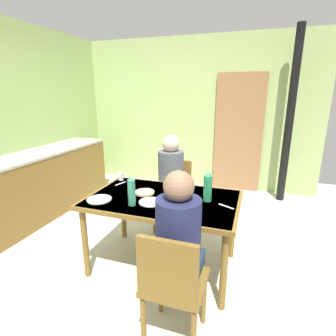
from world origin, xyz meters
The scene contains 22 objects.
ground_plane centered at (0.00, 0.00, 0.00)m, with size 6.35×6.35×0.00m, color #BABBAB.
wall_back centered at (0.00, 2.44, 1.30)m, with size 4.28×0.10×2.61m, color #96AE66.
wall_left centered at (-2.04, 0.61, 1.30)m, with size 0.10×3.66×2.61m, color #95B064.
door_wooden centered at (0.81, 2.36, 1.00)m, with size 0.80×0.05×2.00m, color #8A5F3D.
stove_pipe_column centered at (1.56, 2.09, 1.30)m, with size 0.12×0.12×2.61m, color black.
kitchen_counter centered at (-1.71, 0.51, 0.45)m, with size 0.61×2.31×0.91m.
dining_table centered at (0.33, -0.13, 0.66)m, with size 1.40×0.88×0.73m.
chair_near_diner centered at (0.67, -0.92, 0.50)m, with size 0.40×0.40×0.87m.
chair_far_diner centered at (0.19, 0.67, 0.50)m, with size 0.40×0.40×0.87m.
person_near_diner centered at (0.67, -0.79, 0.78)m, with size 0.30×0.37×0.77m.
person_far_diner centered at (0.19, 0.53, 0.78)m, with size 0.30×0.37×0.77m.
water_bottle_green_near centered at (0.73, -0.06, 0.86)m, with size 0.08×0.08×0.27m.
water_bottle_green_far centered at (0.13, -0.37, 0.86)m, with size 0.07×0.07×0.27m.
dinner_plate_near_left centered at (-0.21, -0.36, 0.74)m, with size 0.22×0.22×0.01m, color white.
dinner_plate_near_right centered at (0.26, -0.27, 0.74)m, with size 0.21×0.21×0.01m, color white.
dinner_plate_far_center centered at (0.50, -0.08, 0.74)m, with size 0.23×0.23×0.01m, color white.
drinking_glass_by_near_diner centered at (-0.29, 0.21, 0.78)m, with size 0.06×0.06×0.09m, color silver.
bread_plate_sliced centered at (0.12, -0.08, 0.74)m, with size 0.19×0.19×0.02m, color #DBB77A.
cutlery_knife_near centered at (0.47, 0.17, 0.73)m, with size 0.15×0.02×0.00m, color silver.
cutlery_fork_near centered at (0.91, -0.14, 0.73)m, with size 0.15×0.02×0.00m, color silver.
cutlery_knife_far centered at (-0.24, 0.10, 0.73)m, with size 0.15×0.02×0.00m, color silver.
cutlery_fork_far centered at (0.68, -0.43, 0.73)m, with size 0.15×0.02×0.00m, color silver.
Camera 1 is at (1.11, -2.29, 1.68)m, focal length 28.24 mm.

